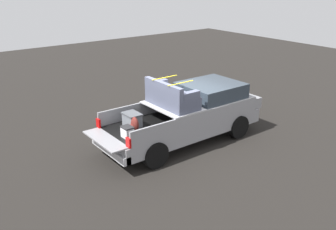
# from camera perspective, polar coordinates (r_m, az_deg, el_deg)

# --- Properties ---
(ground_plane) EXTENTS (40.00, 40.00, 0.00)m
(ground_plane) POSITION_cam_1_polar(r_m,az_deg,el_deg) (12.54, 2.19, -4.10)
(ground_plane) COLOR black
(pickup_truck) EXTENTS (6.05, 2.06, 2.23)m
(pickup_truck) POSITION_cam_1_polar(r_m,az_deg,el_deg) (12.39, 3.54, 0.32)
(pickup_truck) COLOR gray
(pickup_truck) RESTS_ON ground_plane
(trash_can) EXTENTS (0.60, 0.60, 0.98)m
(trash_can) POSITION_cam_1_polar(r_m,az_deg,el_deg) (16.10, 9.54, 3.26)
(trash_can) COLOR #1E592D
(trash_can) RESTS_ON ground_plane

